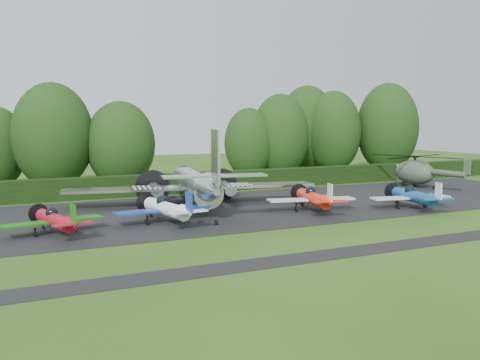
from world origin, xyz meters
name	(u,v)px	position (x,y,z in m)	size (l,w,h in m)	color
ground	(299,231)	(0.00, 0.00, 0.00)	(160.00, 160.00, 0.00)	#244C15
apron	(234,209)	(0.00, 10.00, 0.00)	(70.00, 18.00, 0.01)	black
taxiway_verge	(357,251)	(0.00, -6.00, 0.00)	(70.00, 2.00, 0.00)	black
hedgerow	(187,193)	(0.00, 21.00, 0.00)	(90.00, 1.60, 2.00)	black
transport_plane	(196,185)	(-2.55, 11.89, 1.91)	(21.40, 16.41, 6.86)	silver
light_plane_red	(55,220)	(-14.50, 5.49, 1.01)	(6.30, 6.63, 2.42)	#B01025
light_plane_white	(166,208)	(-7.04, 6.15, 1.12)	(7.01, 7.37, 2.69)	white
light_plane_orange	(313,198)	(4.95, 5.79, 1.13)	(7.04, 7.40, 2.71)	#F72E0E
light_plane_blue	(413,196)	(13.08, 3.37, 1.08)	(6.78, 7.12, 2.60)	#174E8D
helicopter	(415,170)	(23.93, 14.49, 1.84)	(10.65, 12.47, 3.43)	#3B4837
sign_board	(407,169)	(28.14, 20.26, 1.34)	(3.54, 0.13, 1.99)	#3F3326
tree_0	(387,128)	(33.35, 29.85, 6.25)	(8.59, 8.59, 12.51)	black
tree_1	(388,135)	(37.90, 34.74, 4.99)	(5.85, 5.85, 10.02)	black
tree_2	(280,135)	(16.22, 30.44, 5.32)	(7.34, 7.34, 10.66)	black
tree_4	(249,143)	(12.03, 31.00, 4.40)	(6.31, 6.31, 8.83)	black
tree_5	(333,132)	(25.79, 32.28, 5.67)	(7.80, 7.80, 11.36)	black
tree_8	(121,144)	(-4.90, 28.28, 4.65)	(7.43, 7.43, 9.32)	black
tree_10	(53,136)	(-11.65, 29.73, 5.60)	(8.33, 8.33, 11.21)	black
tree_11	(307,128)	(23.76, 35.75, 6.11)	(8.49, 8.49, 12.23)	black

